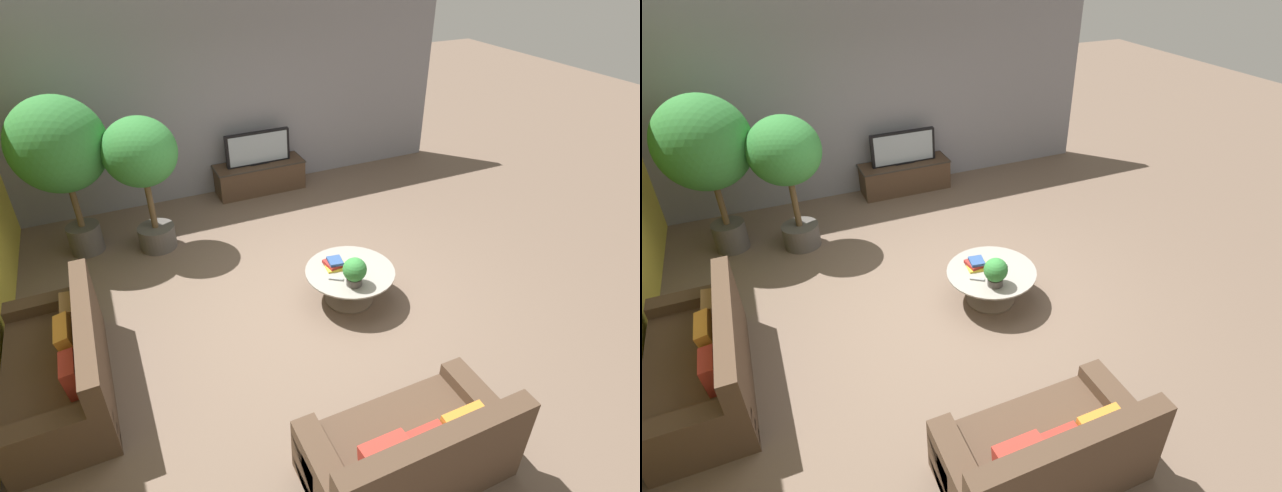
% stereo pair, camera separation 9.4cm
% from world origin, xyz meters
% --- Properties ---
extents(ground_plane, '(24.00, 24.00, 0.00)m').
position_xyz_m(ground_plane, '(0.00, 0.00, 0.00)').
color(ground_plane, brown).
extents(back_wall_stone, '(7.40, 0.12, 3.00)m').
position_xyz_m(back_wall_stone, '(0.00, 3.26, 1.50)').
color(back_wall_stone, gray).
rests_on(back_wall_stone, ground).
extents(media_console, '(1.45, 0.50, 0.48)m').
position_xyz_m(media_console, '(0.37, 2.94, 0.25)').
color(media_console, '#473323').
rests_on(media_console, ground).
extents(television, '(1.04, 0.13, 0.52)m').
position_xyz_m(television, '(0.37, 2.94, 0.73)').
color(television, black).
rests_on(television, media_console).
extents(coffee_table, '(1.02, 1.02, 0.41)m').
position_xyz_m(coffee_table, '(0.37, -0.22, 0.29)').
color(coffee_table, '#756656').
rests_on(coffee_table, ground).
extents(couch_by_wall, '(0.84, 1.85, 0.84)m').
position_xyz_m(couch_by_wall, '(-2.66, -0.33, 0.29)').
color(couch_by_wall, '#4C3828').
rests_on(couch_by_wall, ground).
extents(couch_near_entry, '(1.60, 0.84, 0.84)m').
position_xyz_m(couch_near_entry, '(-0.25, -2.40, 0.29)').
color(couch_near_entry, '#4C3828').
rests_on(couch_near_entry, ground).
extents(potted_palm_tall, '(1.14, 1.14, 2.09)m').
position_xyz_m(potted_palm_tall, '(-2.34, 2.18, 1.45)').
color(potted_palm_tall, '#514C47').
rests_on(potted_palm_tall, ground).
extents(potted_palm_corner, '(0.90, 0.90, 1.81)m').
position_xyz_m(potted_palm_corner, '(-1.46, 1.88, 1.26)').
color(potted_palm_corner, '#514C47').
rests_on(potted_palm_corner, ground).
extents(potted_plant_tabletop, '(0.26, 0.26, 0.33)m').
position_xyz_m(potted_plant_tabletop, '(0.29, -0.47, 0.59)').
color(potted_plant_tabletop, '#514C47').
rests_on(potted_plant_tabletop, coffee_table).
extents(book_stack, '(0.26, 0.26, 0.09)m').
position_xyz_m(book_stack, '(0.24, -0.08, 0.45)').
color(book_stack, gold).
rests_on(book_stack, coffee_table).
extents(remote_black, '(0.12, 0.16, 0.02)m').
position_xyz_m(remote_black, '(0.52, -0.26, 0.42)').
color(remote_black, black).
rests_on(remote_black, coffee_table).
extents(remote_silver, '(0.15, 0.12, 0.02)m').
position_xyz_m(remote_silver, '(0.15, -0.31, 0.42)').
color(remote_silver, gray).
rests_on(remote_silver, coffee_table).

